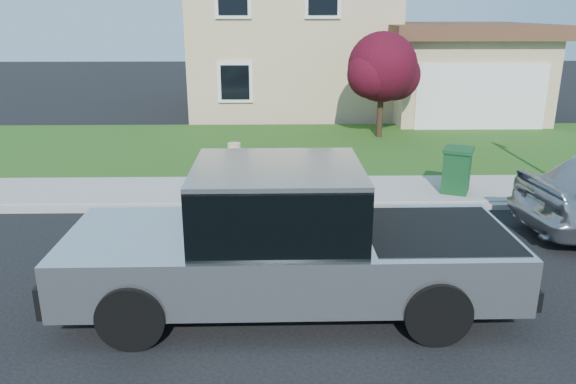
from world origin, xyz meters
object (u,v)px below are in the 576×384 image
(woman, at_px, (236,197))
(trash_bin, at_px, (457,170))
(pickup_truck, at_px, (287,242))
(ornamental_tree, at_px, (383,70))

(woman, height_order, trash_bin, woman)
(pickup_truck, relative_size, ornamental_tree, 1.90)
(trash_bin, bearing_deg, pickup_truck, -105.32)
(woman, relative_size, ornamental_tree, 0.56)
(woman, xyz_separation_m, trash_bin, (4.88, 2.55, -0.23))
(ornamental_tree, distance_m, trash_bin, 6.38)
(pickup_truck, bearing_deg, ornamental_tree, 72.89)
(pickup_truck, bearing_deg, woman, 110.77)
(woman, relative_size, trash_bin, 1.86)
(pickup_truck, xyz_separation_m, trash_bin, (3.98, 4.88, -0.32))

